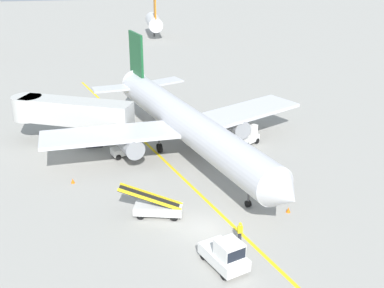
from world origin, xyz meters
The scene contains 14 objects.
ground_plane centered at (0.00, 0.00, 0.00)m, with size 300.00×300.00×0.00m, color #9E9B93.
taxi_line_yellow centered at (0.67, 5.00, 0.00)m, with size 0.30×80.00×0.01m, color yellow.
airliner centered at (0.51, 14.33, 3.42)m, with size 27.74×34.58×10.10m.
jet_bridge centered at (-11.55, 19.22, 3.54)m, with size 12.82×7.52×4.85m.
pushback_tug centered at (0.45, -4.75, 0.99)m, with size 3.09×4.05×2.20m.
baggage_tug_near_wing centered at (-5.55, 14.68, 0.93)m, with size 2.71×2.07×2.10m.
baggage_tug_by_cargo_door centered at (7.61, 15.80, 0.93)m, with size 2.71×2.45×2.10m.
belt_loader_forward_hold centered at (-3.46, 2.59, 0.78)m, with size 5.16×2.39×2.59m.
ground_crew_marshaller centered at (2.10, -2.12, 0.91)m, with size 0.36×0.24×1.70m.
ground_crew_wing_walker centered at (6.56, 5.16, 0.91)m, with size 0.36×0.24×1.70m.
safety_cone_nose_left centered at (8.34, 9.01, 0.22)m, with size 0.36×0.36×0.44m, color orange.
safety_cone_nose_right centered at (7.02, 1.44, 0.22)m, with size 0.36×0.36×0.44m, color orange.
safety_cone_wingtip_left centered at (-10.41, 9.41, 0.22)m, with size 0.36×0.36×0.44m, color orange.
distant_aircraft_mid_right centered at (3.10, 78.81, 3.22)m, with size 3.00×10.10×8.80m.
Camera 1 is at (-6.11, -31.63, 20.56)m, focal length 46.49 mm.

